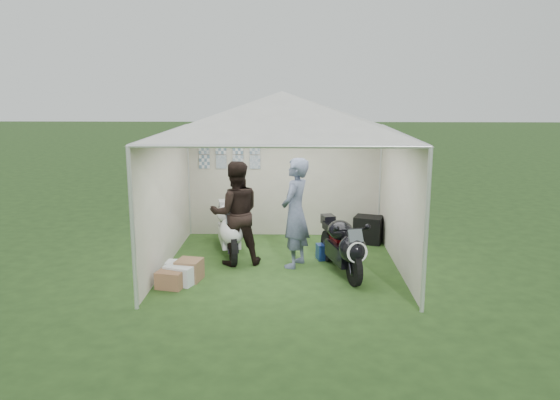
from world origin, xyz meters
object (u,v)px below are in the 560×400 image
Objects in this scene: paddock_stand at (327,251)px; crate_3 at (170,280)px; equipment_box at (368,230)px; motorcycle_black at (343,245)px; canopy_tent at (282,117)px; crate_1 at (189,270)px; person_dark_jacket at (235,213)px; motorcycle_white at (229,228)px; crate_0 at (181,274)px; crate_2 at (176,268)px; person_blue_jacket at (295,213)px.

crate_3 is at bearing -148.85° from paddock_stand.
motorcycle_black is at bearing -109.46° from equipment_box.
canopy_tent reaches higher than crate_1.
canopy_tent is 1.85m from person_dark_jacket.
motorcycle_white is 1.06× the size of motorcycle_black.
equipment_box reaches higher than crate_0.
person_dark_jacket reaches higher than motorcycle_white.
canopy_tent is 3.10× the size of motorcycle_black.
crate_3 is at bearing -122.39° from crate_1.
paddock_stand reaches higher than crate_2.
motorcycle_black is 1.00m from person_blue_jacket.
crate_3 is at bearing -86.08° from crate_2.
motorcycle_white is 2.85m from equipment_box.
person_blue_jacket is at bearing 138.11° from motorcycle_black.
crate_0 is at bearing -143.59° from equipment_box.
canopy_tent reaches higher than person_blue_jacket.
crate_3 is (-0.23, -0.36, -0.04)m from crate_1.
paddock_stand is 0.20× the size of person_blue_jacket.
crate_2 is (-0.27, 0.25, -0.06)m from crate_1.
person_dark_jacket is at bearing -150.89° from equipment_box.
crate_2 is (-0.77, -1.07, -0.42)m from motorcycle_white.
motorcycle_white is 4.78× the size of crate_3.
equipment_box is at bearing 6.48° from motorcycle_white.
crate_0 is at bearing 57.31° from crate_3.
crate_3 is at bearing 41.19° from person_dark_jacket.
crate_1 is (-2.30, -1.16, 0.03)m from paddock_stand.
canopy_tent is at bearing 29.91° from crate_1.
crate_1 is at bearing -150.09° from canopy_tent.
crate_2 is (-0.17, 0.42, -0.04)m from crate_0.
crate_3 is (-2.53, -1.53, -0.01)m from paddock_stand.
paddock_stand is at bearing 26.88° from crate_1.
canopy_tent is 3.19m from equipment_box.
person_blue_jacket reaches higher than equipment_box.
canopy_tent is 14.90× the size of crate_1.
crate_1 reaches higher than crate_2.
crate_0 reaches higher than paddock_stand.
motorcycle_white reaches higher than equipment_box.
crate_1 is at bearing 57.98° from crate_0.
motorcycle_white is 1.05× the size of person_dark_jacket.
person_blue_jacket is 4.17× the size of crate_0.
person_dark_jacket is (-1.83, 0.51, 0.41)m from motorcycle_black.
crate_3 is at bearing -126.14° from motorcycle_white.
motorcycle_black reaches higher than crate_3.
crate_0 is at bearing 176.84° from motorcycle_black.
crate_3 is at bearing -144.62° from canopy_tent.
crate_1 is (-0.50, -1.32, -0.37)m from motorcycle_white.
person_blue_jacket is at bearing 24.00° from crate_1.
person_dark_jacket is (0.17, -0.46, 0.38)m from motorcycle_white.
paddock_stand is at bearing 20.99° from canopy_tent.
paddock_stand is (0.82, 0.31, -2.43)m from canopy_tent.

